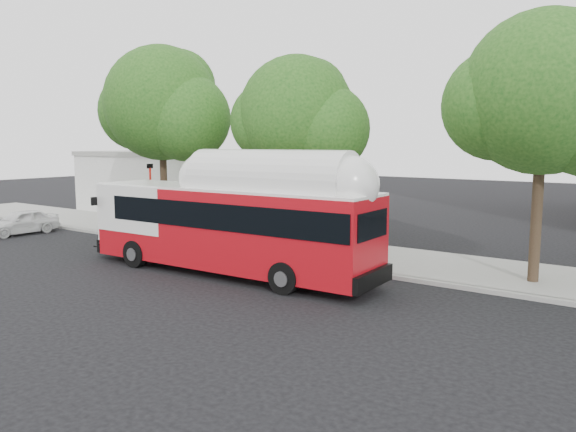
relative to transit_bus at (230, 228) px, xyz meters
The scene contains 11 objects.
ground 2.07m from the transit_bus, 62.82° to the right, with size 120.00×120.00×0.00m, color black.
sidewalk 5.77m from the transit_bus, 84.65° to the left, with size 60.00×5.00×0.15m, color gray.
curb_strip 3.38m from the transit_bus, 79.92° to the left, with size 60.00×0.30×0.15m, color gray.
red_curb_segment 4.16m from the transit_bus, 130.62° to the left, with size 10.00×0.32×0.16m, color maroon.
street_tree_left 10.43m from the transit_bus, 150.38° to the left, with size 6.67×5.80×9.74m.
street_tree_mid 6.56m from the transit_bus, 90.89° to the left, with size 5.75×5.00×8.62m.
street_tree_right 11.96m from the transit_bus, 26.01° to the left, with size 6.21×5.40×9.18m.
low_commercial_bldg 18.73m from the transit_bus, 136.05° to the left, with size 16.20×10.20×4.25m.
transit_bus is the anchor object (origin of this frame).
parked_car 15.23m from the transit_bus, behind, with size 3.87×1.56×1.32m, color silver.
signal_pole 8.55m from the transit_bus, 158.39° to the left, with size 0.11×0.36×3.82m.
Camera 1 is at (13.07, -14.34, 4.87)m, focal length 35.00 mm.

